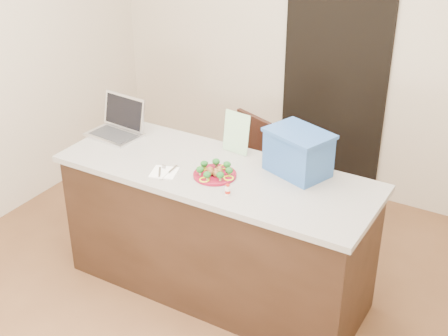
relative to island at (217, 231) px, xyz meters
The scene contains 16 objects.
ground 0.53m from the island, 90.00° to the right, with size 4.00×4.00×0.00m, color brown.
room_shell 1.18m from the island, 90.00° to the right, with size 4.00×4.00×4.00m.
doorway 1.81m from the island, 86.69° to the left, with size 0.90×0.02×2.00m, color black.
island is the anchor object (origin of this frame).
plate 0.47m from the island, 65.47° to the right, with size 0.27×0.27×0.02m.
meatballs 0.50m from the island, 64.40° to the right, with size 0.11×0.11×0.04m.
broccoli 0.52m from the island, 65.47° to the right, with size 0.23×0.22×0.04m.
pepper_rings 0.48m from the island, 65.47° to the right, with size 0.27×0.27×0.01m.
napkin 0.56m from the island, 143.78° to the right, with size 0.16×0.16×0.01m, color white.
fork 0.58m from the island, 147.25° to the right, with size 0.08×0.16×0.00m.
knife 0.56m from the island, 137.91° to the right, with size 0.03×0.20×0.01m.
yogurt_bottle 0.58m from the island, 46.72° to the right, with size 0.03×0.03×0.07m.
laptop 1.03m from the island, behind, with size 0.38×0.32×0.26m.
leaflet 0.66m from the island, 93.97° to the left, with size 0.19×0.00×0.28m, color white.
blue_box 0.78m from the island, 27.01° to the left, with size 0.46×0.39×0.28m.
chair 0.97m from the island, 106.21° to the left, with size 0.49×0.50×0.86m.
Camera 1 is at (1.79, -2.70, 2.77)m, focal length 50.00 mm.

